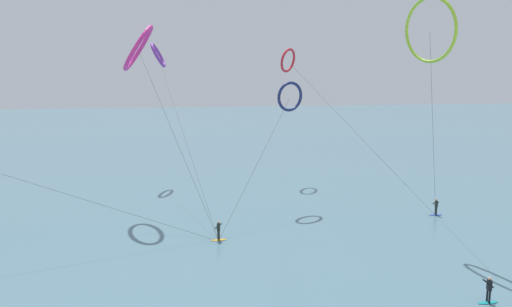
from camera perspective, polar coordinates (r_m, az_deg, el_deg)
sea_water at (r=117.60m, az=-7.74°, el=2.67°), size 400.00×200.00×0.08m
surfer_teal at (r=32.53m, az=27.05°, el=-15.09°), size 1.40×0.62×1.70m
surfer_amber at (r=39.49m, az=-4.70°, el=-9.72°), size 1.40×0.70×1.70m
surfer_cobalt at (r=49.65m, az=21.55°, el=-6.34°), size 1.40×0.62×1.70m
kite_crimson at (r=62.85m, az=4.04°, el=11.49°), size 11.73×22.13×17.70m
kite_violet at (r=63.15m, az=-12.11°, el=11.89°), size 6.33×27.95×18.41m
kite_magenta at (r=49.24m, az=-14.48°, el=12.63°), size 8.42×14.71×19.15m
kite_lime at (r=41.38m, az=20.89°, el=14.19°), size 6.06×7.64×20.32m
kite_navy at (r=49.20m, az=4.26°, el=7.07°), size 10.54×11.30×13.40m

